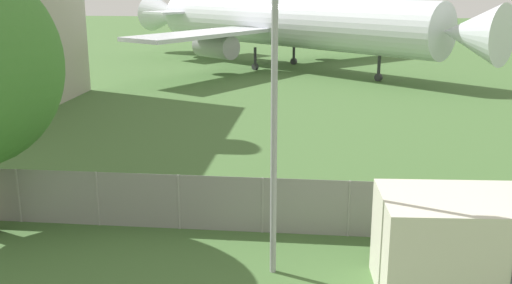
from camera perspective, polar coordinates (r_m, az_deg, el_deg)
The scene contains 4 objects.
perimeter_fence at distance 17.92m, azimuth 0.63°, elevation -6.05°, with size 56.07×0.07×1.73m.
airplane at distance 51.72m, azimuth 2.69°, elevation 11.33°, with size 31.85×26.59×12.18m.
portable_cabin at distance 15.33m, azimuth 20.53°, elevation -9.35°, with size 4.88×2.85×2.47m.
light_mast at distance 14.43m, azimuth 1.75°, elevation 4.97°, with size 0.44×0.44×7.86m.
Camera 1 is at (1.61, -5.91, 7.34)m, focal length 42.00 mm.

